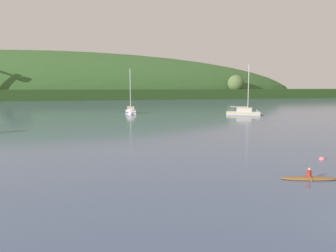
{
  "coord_description": "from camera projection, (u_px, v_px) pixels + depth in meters",
  "views": [
    {
      "loc": [
        -15.39,
        -10.51,
        6.93
      ],
      "look_at": [
        -1.51,
        32.81,
        1.45
      ],
      "focal_mm": 34.33,
      "sensor_mm": 36.0,
      "label": 1
    }
  ],
  "objects": [
    {
      "name": "canoe_with_paddler",
      "position": [
        309.0,
        178.0,
        24.29
      ],
      "size": [
        4.34,
        2.28,
        1.02
      ],
      "rotation": [
        0.0,
        0.0,
        2.79
      ],
      "color": "brown",
      "rests_on": "ground"
    },
    {
      "name": "sailboat_midwater_white",
      "position": [
        131.0,
        113.0,
        85.38
      ],
      "size": [
        4.17,
        8.59,
        13.13
      ],
      "rotation": [
        0.0,
        0.0,
        4.53
      ],
      "color": "white",
      "rests_on": "ground"
    },
    {
      "name": "far_shoreline_hill",
      "position": [
        54.0,
        97.0,
        212.55
      ],
      "size": [
        463.3,
        112.29,
        61.5
      ],
      "rotation": [
        0.0,
        0.0,
        -0.05
      ],
      "color": "#27431B",
      "rests_on": "ground"
    },
    {
      "name": "mooring_buoy_foreground",
      "position": [
        322.0,
        159.0,
        31.02
      ],
      "size": [
        0.59,
        0.59,
        0.67
      ],
      "color": "#E06675",
      "rests_on": "ground"
    },
    {
      "name": "sailboat_near_mooring",
      "position": [
        248.0,
        113.0,
        81.5
      ],
      "size": [
        9.29,
        7.67,
        13.88
      ],
      "rotation": [
        0.0,
        0.0,
        5.67
      ],
      "color": "#ADB2BC",
      "rests_on": "ground"
    }
  ]
}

